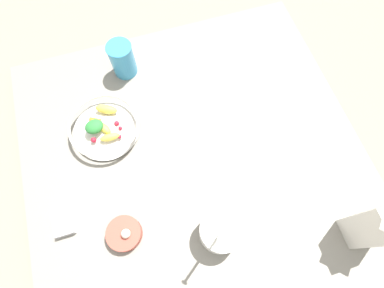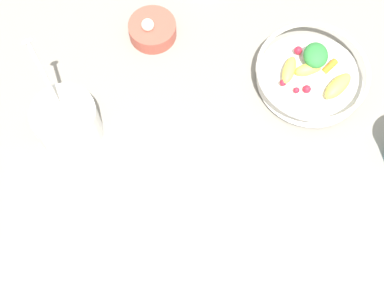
% 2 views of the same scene
% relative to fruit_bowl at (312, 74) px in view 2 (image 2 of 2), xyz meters
% --- Properties ---
extents(ground_plane, '(6.00, 6.00, 0.00)m').
position_rel_fruit_bowl_xyz_m(ground_plane, '(-0.27, 0.19, -0.08)').
color(ground_plane, gray).
extents(countertop, '(1.14, 1.14, 0.05)m').
position_rel_fruit_bowl_xyz_m(countertop, '(-0.27, 0.19, -0.06)').
color(countertop, gray).
rests_on(countertop, ground_plane).
extents(fruit_bowl, '(0.24, 0.24, 0.08)m').
position_rel_fruit_bowl_xyz_m(fruit_bowl, '(0.00, 0.00, 0.00)').
color(fruit_bowl, silver).
rests_on(fruit_bowl, countertop).
extents(yogurt_tub, '(0.13, 0.13, 0.26)m').
position_rel_fruit_bowl_xyz_m(yogurt_tub, '(-0.26, 0.45, 0.02)').
color(yogurt_tub, white).
rests_on(yogurt_tub, countertop).
extents(garlic_bowl, '(0.11, 0.11, 0.06)m').
position_rel_fruit_bowl_xyz_m(garlic_bowl, '(0.01, 0.36, -0.01)').
color(garlic_bowl, '#B24C3D').
rests_on(garlic_bowl, countertop).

